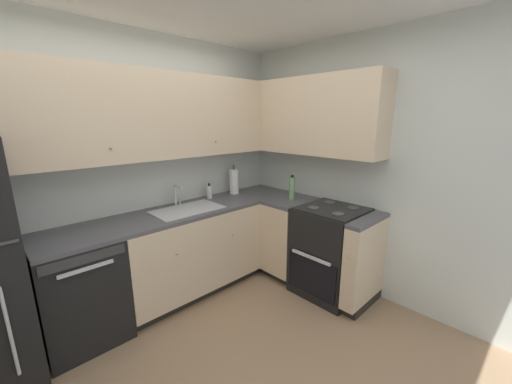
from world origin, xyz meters
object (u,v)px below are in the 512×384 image
soap_bottle (209,192)px  paper_towel_roll (234,181)px  dishwasher (80,290)px  oil_bottle (292,188)px  oven_range (331,250)px

soap_bottle → paper_towel_roll: (0.34, -0.02, 0.07)m
dishwasher → soap_bottle: 1.53m
paper_towel_roll → oil_bottle: bearing=-66.7°
oven_range → oil_bottle: 0.77m
oven_range → paper_towel_roll: bearing=104.4°
dishwasher → paper_towel_roll: bearing=5.2°
oven_range → oil_bottle: oil_bottle is taller
paper_towel_roll → oil_bottle: paper_towel_roll is taller
dishwasher → oil_bottle: size_ratio=3.14×
oil_bottle → dishwasher: bearing=166.3°
soap_bottle → oil_bottle: 0.93m
oven_range → paper_towel_roll: paper_towel_roll is taller
soap_bottle → paper_towel_roll: 0.35m
dishwasher → paper_towel_roll: 1.87m
dishwasher → oven_range: (2.06, -1.02, 0.02)m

